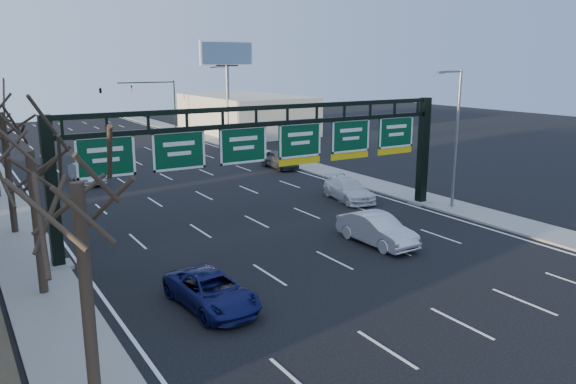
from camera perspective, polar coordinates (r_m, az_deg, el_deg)
ground at (r=26.35m, az=7.30°, el=-8.15°), size 160.00×160.00×0.00m
sidewalk_left at (r=40.21m, az=-26.73°, el=-1.90°), size 3.00×120.00×0.12m
sidewalk_right at (r=49.15m, az=4.34°, el=2.00°), size 3.00×120.00×0.12m
lane_markings at (r=43.05m, az=-9.60°, el=0.18°), size 21.60×120.00×0.01m
sign_gantry at (r=31.63m, az=-1.36°, el=4.24°), size 24.60×1.20×7.20m
building_right_distant at (r=77.94m, az=-4.38°, el=7.93°), size 12.00×20.00×5.00m
tree_near at (r=15.38m, az=-20.97°, el=4.67°), size 3.60×3.60×8.86m
tree_gantry at (r=24.27m, az=-25.03°, el=6.23°), size 3.60×3.60×8.48m
streetlight_near at (r=37.83m, az=16.64°, el=5.85°), size 2.15×0.22×9.00m
streetlight_far at (r=65.47m, az=-6.27°, el=9.17°), size 2.15×0.22×9.00m
billboard_right at (r=70.91m, az=-6.24°, el=12.69°), size 7.00×0.50×12.00m
traffic_signal_mast at (r=77.09m, az=-15.81°, el=9.66°), size 10.16×0.54×7.00m
car_blue_suv at (r=22.68m, az=-7.79°, el=-9.93°), size 2.65×5.06×1.36m
car_silver_sedan at (r=30.23m, az=9.01°, el=-3.77°), size 1.83×4.97×1.63m
car_white_wagon at (r=39.54m, az=6.18°, el=0.23°), size 2.89×5.37×1.48m
car_grey_far at (r=51.20m, az=-0.89°, el=3.32°), size 1.96×4.71×1.59m
car_silver_distant at (r=47.68m, az=-19.76°, el=1.80°), size 2.03×4.89×1.57m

